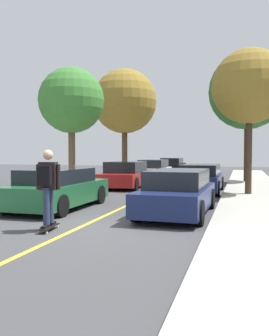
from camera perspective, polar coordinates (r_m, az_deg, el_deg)
The scene contains 16 objects.
ground at distance 9.24m, azimuth -7.82°, elevation -8.85°, with size 80.00×80.00×0.00m, color #424244.
sidewalk_right at distance 8.46m, azimuth 20.18°, elevation -9.54°, with size 2.58×56.00×0.14m, color #ADA89E.
center_line at distance 12.94m, azimuth -0.53°, elevation -5.58°, with size 0.12×39.20×0.01m, color gold.
parked_car_left_nearest at distance 12.02m, azimuth -11.93°, elevation -3.20°, with size 1.96×4.27×1.28m.
parked_car_left_near at distance 18.69m, azimuth -1.38°, elevation -1.09°, with size 2.06×4.27×1.35m.
parked_car_left_far at distance 24.69m, azimuth 3.02°, elevation -0.24°, with size 1.97×4.23×1.33m.
parked_car_left_farthest at distance 31.34m, azimuth 5.88°, elevation 0.31°, with size 1.93×4.31×1.35m.
parked_car_right_nearest at distance 10.70m, azimuth 6.79°, elevation -3.83°, with size 1.89×4.33×1.30m.
parked_car_right_near at distance 16.85m, azimuth 10.30°, elevation -1.58°, with size 1.90×4.21×1.27m.
street_tree_left_nearest at distance 17.73m, azimuth -9.83°, elevation 10.29°, with size 3.09×3.09×5.67m.
street_tree_left_near at distance 25.40m, azimuth -1.56°, elevation 10.32°, with size 4.39×4.39×7.38m.
street_tree_right_nearest at distance 15.64m, azimuth 17.53°, elevation 12.00°, with size 3.01×3.01×5.82m.
street_tree_right_near at distance 22.54m, azimuth 17.19°, elevation 11.38°, with size 4.43×4.43×7.44m.
fire_hydrant at distance 15.23m, azimuth -11.85°, elevation -2.60°, with size 0.20×0.20×0.70m.
skateboard at distance 8.74m, azimuth -13.26°, elevation -8.96°, with size 0.33×0.86×0.10m.
skateboarder at distance 8.57m, azimuth -13.41°, elevation -2.31°, with size 0.59×0.71×1.76m.
Camera 1 is at (3.71, -8.26, 1.80)m, focal length 39.01 mm.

